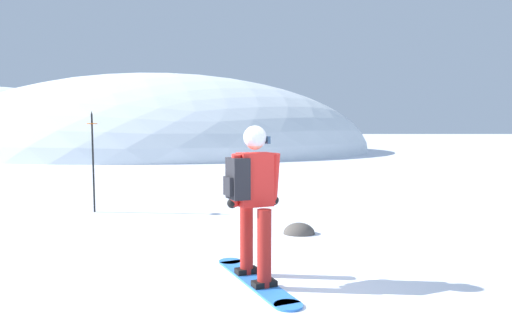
{
  "coord_description": "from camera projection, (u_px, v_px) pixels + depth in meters",
  "views": [
    {
      "loc": [
        0.06,
        -4.67,
        1.68
      ],
      "look_at": [
        0.01,
        3.21,
        1.0
      ],
      "focal_mm": 31.89,
      "sensor_mm": 36.0,
      "label": 1
    }
  ],
  "objects": [
    {
      "name": "ground_plane",
      "position": [
        253.0,
        288.0,
        4.79
      ],
      "size": [
        300.0,
        300.0,
        0.0
      ],
      "primitive_type": "plane",
      "color": "white"
    },
    {
      "name": "ridge_peak_main",
      "position": [
        162.0,
        151.0,
        35.29
      ],
      "size": [
        31.37,
        28.23,
        11.49
      ],
      "color": "white",
      "rests_on": "ground"
    },
    {
      "name": "snowboarder_main",
      "position": [
        252.0,
        199.0,
        4.91
      ],
      "size": [
        0.92,
        1.7,
        1.71
      ],
      "color": "blue",
      "rests_on": "ground"
    },
    {
      "name": "piste_marker_near",
      "position": [
        93.0,
        155.0,
        9.11
      ],
      "size": [
        0.2,
        0.2,
        2.04
      ],
      "color": "black",
      "rests_on": "ground"
    },
    {
      "name": "rock_dark",
      "position": [
        299.0,
        234.0,
        7.29
      ],
      "size": [
        0.51,
        0.43,
        0.35
      ],
      "color": "#4C4742",
      "rests_on": "ground"
    }
  ]
}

